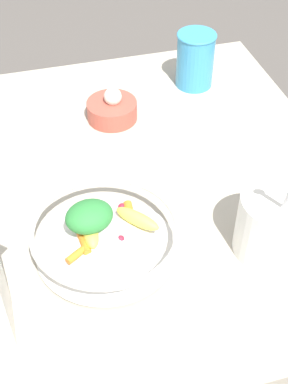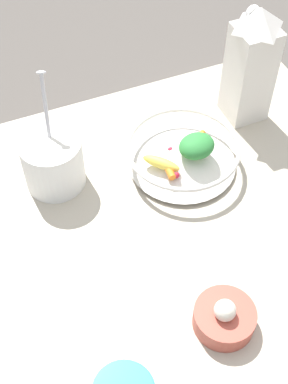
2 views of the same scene
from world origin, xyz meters
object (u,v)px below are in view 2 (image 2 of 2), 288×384
at_px(milk_carton, 251,64).
at_px(garlic_bowl, 224,317).
at_px(yogurt_tub, 53,160).
at_px(fruit_bowl, 183,154).

bearing_deg(milk_carton, garlic_bowl, 57.17).
relative_size(yogurt_tub, garlic_bowl, 2.27).
relative_size(milk_carton, garlic_bowl, 2.59).
bearing_deg(milk_carton, fruit_bowl, 26.03).
xyz_separation_m(fruit_bowl, yogurt_tub, (0.27, -0.07, 0.03)).
xyz_separation_m(fruit_bowl, garlic_bowl, (0.10, 0.37, -0.01)).
distance_m(fruit_bowl, garlic_bowl, 0.38).
bearing_deg(garlic_bowl, yogurt_tub, -68.12).
distance_m(fruit_bowl, milk_carton, 0.25).
relative_size(fruit_bowl, garlic_bowl, 2.26).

